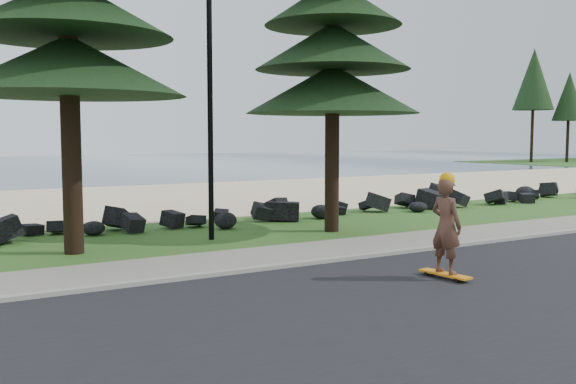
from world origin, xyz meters
The scene contains 8 objects.
ground centered at (0.00, 0.00, 0.00)m, with size 160.00×160.00×0.00m, color #2E5B1C.
road centered at (0.00, -4.50, 0.01)m, with size 160.00×7.00×0.02m, color black.
kerb centered at (0.00, -0.90, 0.05)m, with size 160.00×0.20×0.10m, color gray.
sidewalk centered at (0.00, 0.20, 0.04)m, with size 160.00×2.00×0.08m, color gray.
beach_sand centered at (0.00, 14.50, 0.01)m, with size 160.00×15.00×0.01m, color #D0AF8B.
seawall_boulders centered at (0.00, 5.60, 0.00)m, with size 60.00×2.40×1.10m, color black, non-canonical shape.
lamp_post centered at (0.00, 3.20, 4.13)m, with size 0.25×0.14×8.14m.
skateboarder centered at (1.86, -3.31, 1.00)m, with size 0.49×1.09×1.99m.
Camera 1 is at (-6.69, -11.94, 2.67)m, focal length 40.00 mm.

